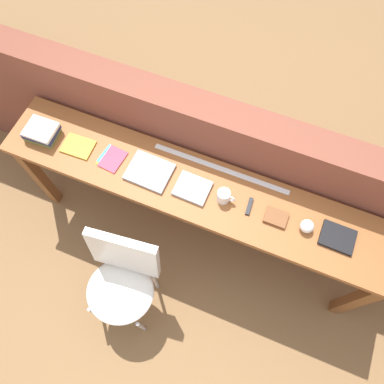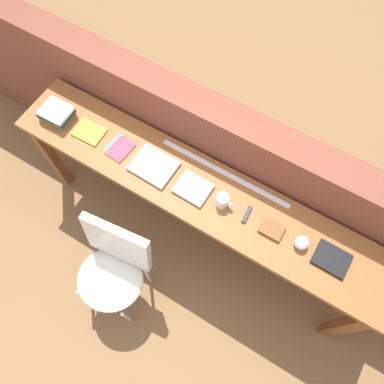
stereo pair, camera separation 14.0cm
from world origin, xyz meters
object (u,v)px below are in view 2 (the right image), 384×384
book_open_centre (154,166)px  magazine_cycling (89,132)px  pamphlet_pile_colourful (119,148)px  book_stack_leftmost (56,114)px  leather_journal_brown (272,230)px  chair_white_moulded (113,267)px  sports_ball_small (302,243)px  book_repair_rightmost (332,259)px  multitool_folded (247,214)px  mug (223,201)px

book_open_centre → magazine_cycling: bearing=-177.7°
magazine_cycling → pamphlet_pile_colourful: 0.23m
book_stack_leftmost → magazine_cycling: book_stack_leftmost is taller
book_open_centre → leather_journal_brown: bearing=2.1°
chair_white_moulded → book_stack_leftmost: 1.06m
sports_ball_small → book_repair_rightmost: size_ratio=0.42×
multitool_folded → leather_journal_brown: 0.17m
magazine_cycling → sports_ball_small: bearing=-1.5°
pamphlet_pile_colourful → mug: mug is taller
leather_journal_brown → mug: bearing=-179.5°
chair_white_moulded → multitool_folded: bearing=46.2°
book_stack_leftmost → book_repair_rightmost: size_ratio=1.10×
multitool_folded → chair_white_moulded: bearing=-133.8°
mug → multitool_folded: (0.16, 0.01, -0.04)m
book_stack_leftmost → book_repair_rightmost: book_stack_leftmost is taller
pamphlet_pile_colourful → leather_journal_brown: size_ratio=1.37×
book_open_centre → multitool_folded: bearing=3.1°
chair_white_moulded → mug: mug is taller
book_repair_rightmost → mug: bearing=-177.7°
book_open_centre → mug: mug is taller
book_open_centre → book_repair_rightmost: size_ratio=1.37×
book_stack_leftmost → chair_white_moulded: bearing=-37.0°
pamphlet_pile_colourful → mug: size_ratio=1.62×
book_open_centre → chair_white_moulded: bearing=-84.1°
magazine_cycling → multitool_folded: (1.13, 0.02, 0.00)m
chair_white_moulded → magazine_cycling: (-0.54, 0.60, 0.36)m
mug → sports_ball_small: mug is taller
mug → sports_ball_small: (0.50, 0.01, -0.01)m
magazine_cycling → leather_journal_brown: bearing=-1.6°
magazine_cycling → chair_white_moulded: bearing=-50.1°
book_stack_leftmost → mug: (1.22, 0.02, -0.00)m
sports_ball_small → book_repair_rightmost: sports_ball_small is taller
magazine_cycling → leather_journal_brown: leather_journal_brown is taller
book_open_centre → sports_ball_small: size_ratio=3.30×
mug → sports_ball_small: bearing=0.6°
mug → chair_white_moulded: bearing=-125.7°
book_stack_leftmost → book_open_centre: book_stack_leftmost is taller
chair_white_moulded → magazine_cycling: 0.88m
pamphlet_pile_colourful → chair_white_moulded: bearing=-63.4°
book_open_centre → multitool_folded: book_open_centre is taller
pamphlet_pile_colourful → multitool_folded: multitool_folded is taller
pamphlet_pile_colourful → book_repair_rightmost: size_ratio=0.93×
magazine_cycling → book_repair_rightmost: book_repair_rightmost is taller
book_stack_leftmost → book_repair_rightmost: bearing=1.1°
multitool_folded → sports_ball_small: 0.34m
book_stack_leftmost → magazine_cycling: bearing=2.5°
book_stack_leftmost → magazine_cycling: (0.24, 0.01, -0.04)m
magazine_cycling → mug: 0.97m
pamphlet_pile_colourful → sports_ball_small: bearing=0.4°
magazine_cycling → book_repair_rightmost: size_ratio=1.01×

